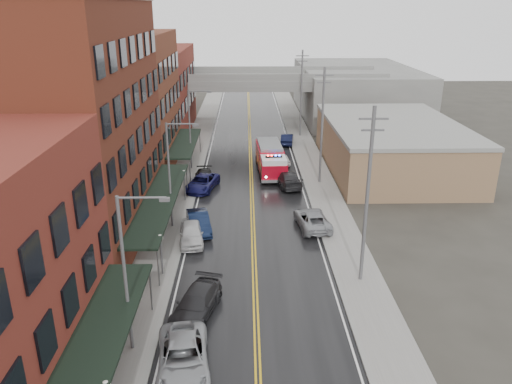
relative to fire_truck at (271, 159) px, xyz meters
name	(u,v)px	position (x,y,z in m)	size (l,w,h in m)	color
road	(252,201)	(-2.18, -8.32, -1.69)	(11.00, 160.00, 0.02)	black
sidewalk_left	(176,201)	(-9.48, -8.32, -1.63)	(3.00, 160.00, 0.15)	slate
sidewalk_right	(328,199)	(5.12, -8.32, -1.63)	(3.00, 160.00, 0.15)	slate
curb_left	(193,200)	(-7.83, -8.32, -1.63)	(0.30, 160.00, 0.15)	gray
curb_right	(311,200)	(3.47, -8.32, -1.63)	(0.30, 160.00, 0.15)	gray
brick_building_b	(78,126)	(-15.48, -15.32, 7.30)	(9.00, 20.00, 18.00)	#532116
brick_building_c	(130,103)	(-15.48, 2.18, 5.80)	(9.00, 15.00, 15.00)	brown
brick_building_far	(157,91)	(-15.48, 19.68, 4.30)	(9.00, 20.00, 12.00)	maroon
tan_building	(391,147)	(13.82, 1.68, 0.80)	(14.00, 22.00, 5.00)	#916A4E
right_far_block	(355,91)	(15.82, 31.68, 2.30)	(18.00, 30.00, 8.00)	slate
awning_0	(93,353)	(-9.67, -34.32, 1.29)	(2.60, 16.00, 3.09)	black
awning_1	(160,199)	(-9.67, -15.32, 1.29)	(2.60, 18.00, 3.09)	black
awning_2	(185,143)	(-9.67, 2.18, 1.28)	(2.60, 13.00, 3.09)	black
globe_lamp_1	(161,245)	(-8.58, -22.32, 0.61)	(0.44, 0.44, 3.12)	#59595B
globe_lamp_2	(184,178)	(-8.58, -8.32, 0.61)	(0.44, 0.44, 3.12)	#59595B
street_lamp_0	(129,266)	(-8.73, -30.32, 3.48)	(2.64, 0.22, 9.00)	#59595B
street_lamp_1	(172,169)	(-8.73, -14.32, 3.48)	(2.64, 0.22, 9.00)	#59595B
street_lamp_2	(192,125)	(-8.73, 1.68, 3.48)	(2.64, 0.22, 9.00)	#59595B
utility_pole_0	(367,194)	(5.02, -23.32, 4.60)	(1.80, 0.24, 12.00)	#59595B
utility_pole_1	(322,124)	(5.02, -3.32, 4.60)	(1.80, 0.24, 12.00)	#59595B
utility_pole_2	(301,92)	(5.02, 16.68, 4.60)	(1.80, 0.24, 12.00)	#59595B
overpass	(249,87)	(-2.18, 23.68, 4.28)	(40.00, 10.00, 7.50)	slate
fire_truck	(271,159)	(0.00, 0.00, 0.00)	(3.85, 8.75, 3.14)	#A60719
parked_car_left_2	(183,357)	(-6.00, -31.99, -0.92)	(2.59, 5.63, 1.56)	#979B9F
parked_car_left_3	(196,303)	(-5.78, -27.02, -0.95)	(2.11, 5.19, 1.51)	#232326
parked_car_left_4	(191,233)	(-7.09, -17.12, -0.92)	(1.86, 4.62, 1.57)	silver
parked_car_left_5	(199,222)	(-6.69, -15.05, -0.92)	(1.66, 4.75, 1.57)	black
parked_car_left_6	(202,183)	(-7.18, -5.12, -0.96)	(2.46, 5.33, 1.48)	#13144A
parked_car_left_7	(204,178)	(-7.18, -3.52, -1.01)	(1.93, 4.76, 1.38)	black
parked_car_right_0	(312,219)	(2.82, -14.52, -0.97)	(2.43, 5.27, 1.47)	gray
parked_car_right_1	(287,179)	(1.52, -4.12, -0.92)	(2.21, 5.42, 1.57)	#242427
parked_car_right_2	(281,158)	(1.42, 3.48, -1.03)	(1.59, 3.96, 1.35)	silver
parked_car_right_3	(287,139)	(2.82, 12.41, -0.97)	(1.55, 4.43, 1.46)	black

